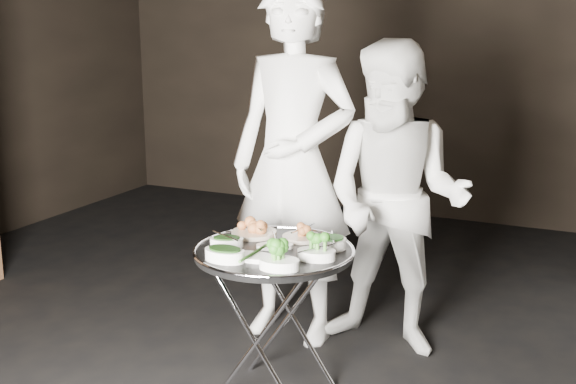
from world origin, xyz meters
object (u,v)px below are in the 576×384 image
at_px(waiter_left, 293,165).
at_px(waiter_right, 396,200).
at_px(tray_stand, 274,318).
at_px(serving_tray, 274,252).

height_order(waiter_left, waiter_right, waiter_left).
bearing_deg(waiter_left, waiter_right, 7.94).
bearing_deg(tray_stand, waiter_left, 107.46).
height_order(serving_tray, waiter_left, waiter_left).
relative_size(waiter_left, waiter_right, 1.18).
bearing_deg(tray_stand, serving_tray, 172.87).
xyz_separation_m(tray_stand, serving_tray, (-0.00, 0.00, 0.32)).
bearing_deg(serving_tray, waiter_left, 107.46).
distance_m(tray_stand, serving_tray, 0.32).
distance_m(waiter_left, waiter_right, 0.57).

